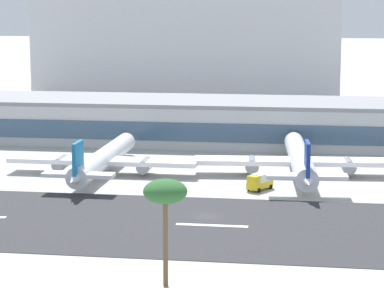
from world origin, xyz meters
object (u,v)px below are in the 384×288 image
(service_box_truck_0, at_px, (260,181))
(palm_tree_0, at_px, (165,194))
(terminal_building, at_px, (226,121))
(airliner_blue_tail_gate_0, at_px, (102,160))
(distant_hotel_block, at_px, (187,40))
(airliner_navy_tail_gate_1, at_px, (300,161))

(service_box_truck_0, relative_size, palm_tree_0, 0.45)
(terminal_building, height_order, airliner_blue_tail_gate_0, terminal_building)
(distant_hotel_block, xyz_separation_m, airliner_blue_tail_gate_0, (2.24, -136.01, -19.23))
(distant_hotel_block, xyz_separation_m, service_box_truck_0, (36.49, -145.42, -20.68))
(service_box_truck_0, height_order, palm_tree_0, palm_tree_0)
(service_box_truck_0, bearing_deg, terminal_building, -136.71)
(terminal_building, relative_size, airliner_navy_tail_gate_1, 4.25)
(distant_hotel_block, height_order, service_box_truck_0, distant_hotel_block)
(terminal_building, distance_m, airliner_blue_tail_gate_0, 50.13)
(distant_hotel_block, relative_size, airliner_navy_tail_gate_1, 2.20)
(airliner_navy_tail_gate_1, bearing_deg, airliner_blue_tail_gate_0, 91.58)
(palm_tree_0, bearing_deg, distant_hotel_block, 97.83)
(service_box_truck_0, xyz_separation_m, palm_tree_0, (-8.56, -57.53, 10.55))
(terminal_building, bearing_deg, service_box_truck_0, -77.26)
(palm_tree_0, bearing_deg, service_box_truck_0, 81.53)
(terminal_building, xyz_separation_m, service_box_truck_0, (12.30, -54.41, -3.83))
(palm_tree_0, bearing_deg, airliner_navy_tail_gate_1, 77.27)
(airliner_navy_tail_gate_1, bearing_deg, terminal_building, 21.51)
(airliner_navy_tail_gate_1, relative_size, palm_tree_0, 3.57)
(airliner_blue_tail_gate_0, height_order, palm_tree_0, palm_tree_0)
(airliner_blue_tail_gate_0, bearing_deg, palm_tree_0, -158.84)
(terminal_building, distance_m, airliner_navy_tail_gate_1, 45.08)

